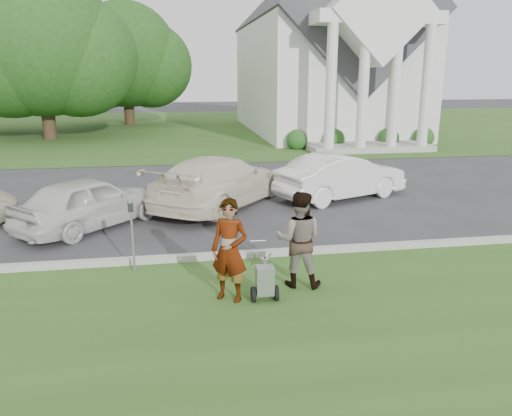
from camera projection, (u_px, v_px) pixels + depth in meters
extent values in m
plane|color=#333335|center=(218.00, 270.00, 9.97)|extent=(120.00, 120.00, 0.00)
cube|color=#31571E|center=(236.00, 348.00, 7.12)|extent=(80.00, 7.00, 0.01)
cube|color=#31571E|center=(184.00, 128.00, 35.68)|extent=(80.00, 30.00, 0.01)
cube|color=#9E9E93|center=(215.00, 256.00, 10.48)|extent=(80.00, 0.18, 0.15)
cube|color=white|center=(319.00, 77.00, 33.32)|extent=(9.00, 16.00, 7.00)
cube|color=#38383D|center=(321.00, 22.00, 32.40)|extent=(9.19, 17.00, 9.19)
cube|color=#9E9E93|center=(368.00, 147.00, 25.44)|extent=(6.20, 2.60, 0.30)
cylinder|color=white|center=(331.00, 91.00, 23.36)|extent=(0.50, 0.50, 6.00)
cylinder|color=white|center=(363.00, 90.00, 23.61)|extent=(0.50, 0.50, 6.00)
cylinder|color=white|center=(395.00, 90.00, 23.86)|extent=(0.50, 0.50, 6.00)
cylinder|color=white|center=(426.00, 90.00, 24.11)|extent=(0.50, 0.50, 6.00)
cube|color=white|center=(377.00, 18.00, 23.64)|extent=(6.20, 2.00, 0.60)
cube|color=white|center=(377.00, 12.00, 23.56)|extent=(5.09, 2.20, 5.09)
sphere|color=#1E4C19|center=(297.00, 140.00, 25.67)|extent=(1.10, 1.10, 1.10)
sphere|color=#1E4C19|center=(334.00, 139.00, 25.98)|extent=(1.10, 1.10, 1.10)
sphere|color=#1E4C19|center=(389.00, 138.00, 26.45)|extent=(1.10, 1.10, 1.10)
sphere|color=#1E4C19|center=(424.00, 137.00, 26.76)|extent=(1.10, 1.10, 1.10)
cylinder|color=#332316|center=(48.00, 112.00, 29.25)|extent=(0.76, 0.76, 3.20)
sphere|color=#1F4816|center=(40.00, 42.00, 28.22)|extent=(8.40, 8.40, 8.40)
sphere|color=#1F4816|center=(77.00, 57.00, 29.03)|extent=(6.89, 6.89, 6.89)
sphere|color=#1F4816|center=(9.00, 53.00, 27.84)|extent=(7.22, 7.22, 7.22)
cylinder|color=#332316|center=(129.00, 104.00, 37.52)|extent=(0.76, 0.76, 3.00)
sphere|color=#1F4816|center=(126.00, 55.00, 36.58)|extent=(7.60, 7.60, 7.60)
sphere|color=#1F4816|center=(150.00, 66.00, 37.33)|extent=(6.23, 6.23, 6.23)
sphere|color=#1F4816|center=(104.00, 63.00, 36.20)|extent=(6.54, 6.54, 6.54)
cylinder|color=black|center=(253.00, 295.00, 8.53)|extent=(0.07, 0.27, 0.27)
cylinder|color=black|center=(276.00, 293.00, 8.59)|extent=(0.07, 0.27, 0.27)
cylinder|color=#2D2D33|center=(265.00, 294.00, 8.56)|extent=(0.45, 0.04, 0.03)
cube|color=#999DA1|center=(265.00, 280.00, 8.50)|extent=(0.30, 0.25, 0.50)
cone|color=#999DA1|center=(265.00, 262.00, 8.41)|extent=(0.16, 0.16, 0.15)
cylinder|color=#2D2D33|center=(265.00, 258.00, 8.39)|extent=(0.04, 0.04, 0.05)
cylinder|color=#999DA1|center=(254.00, 259.00, 8.83)|extent=(0.03, 0.67, 0.48)
cylinder|color=#999DA1|center=(268.00, 259.00, 8.87)|extent=(0.03, 0.67, 0.48)
cylinder|color=#999DA1|center=(258.00, 241.00, 9.10)|extent=(0.29, 0.03, 0.03)
imported|color=#999999|center=(230.00, 251.00, 8.41)|extent=(0.78, 0.70, 1.79)
imported|color=#999999|center=(299.00, 240.00, 9.00)|extent=(1.02, 0.89, 1.77)
cylinder|color=#999DA1|center=(133.00, 242.00, 9.70)|extent=(0.05, 0.05, 1.24)
cube|color=#2D2D33|center=(130.00, 207.00, 9.52)|extent=(0.10, 0.07, 0.19)
cylinder|color=#999DA1|center=(130.00, 202.00, 9.49)|extent=(0.09, 0.09, 0.03)
imported|color=silver|center=(89.00, 202.00, 12.51)|extent=(3.80, 3.91, 1.33)
imported|color=beige|center=(219.00, 181.00, 14.55)|extent=(4.72, 5.37, 1.49)
imported|color=silver|center=(341.00, 176.00, 15.47)|extent=(4.48, 2.99, 1.40)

